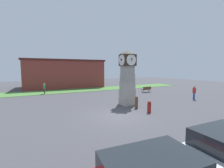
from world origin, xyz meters
TOP-DOWN VIEW (x-y plane):
  - ground_plane at (0.00, 0.00)m, footprint 84.19×84.19m
  - clock_tower at (2.61, 2.77)m, footprint 1.79×1.69m
  - bollard_near_tower at (2.59, 1.14)m, footprint 0.29×0.29m
  - bollard_mid_row at (2.70, -0.49)m, footprint 0.31×0.31m
  - bench at (9.79, 8.34)m, footprint 1.62×0.59m
  - pedestrian_near_bench at (-4.61, 13.67)m, footprint 0.27×0.42m
  - pedestrian_crossing_lot at (11.08, 1.27)m, footprint 0.42×0.47m
  - warehouse_blue_far at (-0.35, 21.96)m, footprint 15.25×9.41m
  - grass_verge_far at (-3.58, 15.44)m, footprint 50.52×4.68m

SIDE VIEW (x-z plane):
  - ground_plane at x=0.00m, z-range 0.00..0.00m
  - grass_verge_far at x=-3.58m, z-range 0.00..0.04m
  - bollard_mid_row at x=2.70m, z-range 0.01..1.01m
  - bench at x=9.79m, z-range 0.07..0.97m
  - bollard_near_tower at x=2.59m, z-range 0.01..1.16m
  - pedestrian_near_bench at x=-4.61m, z-range 0.11..1.68m
  - pedestrian_crossing_lot at x=11.08m, z-range 0.12..1.77m
  - warehouse_blue_far at x=-0.35m, z-range 0.01..5.45m
  - clock_tower at x=2.61m, z-range 0.04..5.52m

